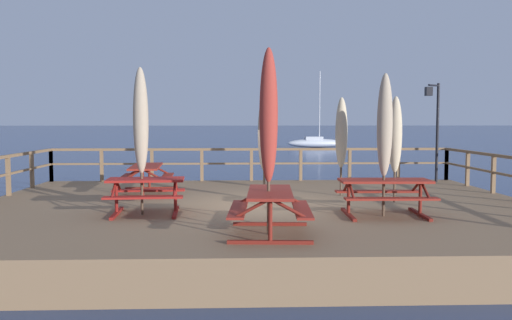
{
  "coord_description": "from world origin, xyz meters",
  "views": [
    {
      "loc": [
        -0.49,
        -12.65,
        2.73
      ],
      "look_at": [
        0.0,
        0.76,
        1.74
      ],
      "focal_mm": 37.31,
      "sensor_mm": 36.0,
      "label": 1
    }
  ],
  "objects_px": {
    "patio_umbrella_tall_mid_right": "(269,116)",
    "patio_umbrella_short_mid": "(385,126)",
    "picnic_table_front_left": "(146,173)",
    "patio_umbrella_tall_back_left": "(264,134)",
    "patio_umbrella_tall_mid_left": "(395,135)",
    "lamp_post_hooked": "(434,117)",
    "sailboat_distant": "(316,143)",
    "picnic_table_back_left": "(146,189)",
    "picnic_table_mid_right": "(270,203)",
    "patio_umbrella_tall_front": "(141,121)",
    "patio_umbrella_short_back": "(341,133)",
    "picnic_table_mid_left": "(385,189)"
  },
  "relations": [
    {
      "from": "picnic_table_mid_right",
      "to": "picnic_table_back_left",
      "type": "xyz_separation_m",
      "value": [
        -2.52,
        2.1,
        -0.01
      ]
    },
    {
      "from": "picnic_table_mid_left",
      "to": "patio_umbrella_short_back",
      "type": "relative_size",
      "value": 0.73
    },
    {
      "from": "patio_umbrella_tall_mid_left",
      "to": "sailboat_distant",
      "type": "distance_m",
      "value": 41.43
    },
    {
      "from": "picnic_table_mid_right",
      "to": "patio_umbrella_short_back",
      "type": "height_order",
      "value": "patio_umbrella_short_back"
    },
    {
      "from": "patio_umbrella_tall_mid_right",
      "to": "patio_umbrella_tall_back_left",
      "type": "bearing_deg",
      "value": 88.1
    },
    {
      "from": "picnic_table_mid_right",
      "to": "picnic_table_back_left",
      "type": "relative_size",
      "value": 1.17
    },
    {
      "from": "patio_umbrella_tall_front",
      "to": "patio_umbrella_tall_mid_right",
      "type": "bearing_deg",
      "value": -38.94
    },
    {
      "from": "picnic_table_mid_right",
      "to": "picnic_table_front_left",
      "type": "bearing_deg",
      "value": 119.59
    },
    {
      "from": "picnic_table_mid_left",
      "to": "patio_umbrella_tall_front",
      "type": "height_order",
      "value": "patio_umbrella_tall_front"
    },
    {
      "from": "picnic_table_front_left",
      "to": "patio_umbrella_tall_mid_left",
      "type": "relative_size",
      "value": 0.85
    },
    {
      "from": "patio_umbrella_short_back",
      "to": "sailboat_distant",
      "type": "bearing_deg",
      "value": 82.39
    },
    {
      "from": "picnic_table_back_left",
      "to": "patio_umbrella_short_mid",
      "type": "height_order",
      "value": "patio_umbrella_short_mid"
    },
    {
      "from": "patio_umbrella_tall_mid_right",
      "to": "patio_umbrella_short_back",
      "type": "bearing_deg",
      "value": 65.26
    },
    {
      "from": "picnic_table_front_left",
      "to": "patio_umbrella_tall_mid_right",
      "type": "bearing_deg",
      "value": -60.77
    },
    {
      "from": "picnic_table_back_left",
      "to": "patio_umbrella_tall_mid_right",
      "type": "distance_m",
      "value": 3.61
    },
    {
      "from": "patio_umbrella_short_mid",
      "to": "picnic_table_mid_right",
      "type": "bearing_deg",
      "value": -146.1
    },
    {
      "from": "picnic_table_back_left",
      "to": "sailboat_distant",
      "type": "xyz_separation_m",
      "value": [
        10.05,
        42.63,
        -0.77
      ]
    },
    {
      "from": "patio_umbrella_tall_mid_right",
      "to": "sailboat_distant",
      "type": "distance_m",
      "value": 45.45
    },
    {
      "from": "picnic_table_front_left",
      "to": "sailboat_distant",
      "type": "height_order",
      "value": "sailboat_distant"
    },
    {
      "from": "patio_umbrella_tall_mid_right",
      "to": "patio_umbrella_short_mid",
      "type": "relative_size",
      "value": 1.09
    },
    {
      "from": "patio_umbrella_tall_mid_left",
      "to": "lamp_post_hooked",
      "type": "height_order",
      "value": "lamp_post_hooked"
    },
    {
      "from": "picnic_table_back_left",
      "to": "patio_umbrella_short_mid",
      "type": "xyz_separation_m",
      "value": [
        5.0,
        -0.44,
        1.34
      ]
    },
    {
      "from": "patio_umbrella_tall_front",
      "to": "patio_umbrella_short_back",
      "type": "distance_m",
      "value": 5.55
    },
    {
      "from": "sailboat_distant",
      "to": "picnic_table_back_left",
      "type": "bearing_deg",
      "value": -103.27
    },
    {
      "from": "picnic_table_mid_right",
      "to": "picnic_table_back_left",
      "type": "distance_m",
      "value": 3.28
    },
    {
      "from": "picnic_table_mid_right",
      "to": "patio_umbrella_short_back",
      "type": "distance_m",
      "value": 5.41
    },
    {
      "from": "picnic_table_back_left",
      "to": "picnic_table_mid_right",
      "type": "bearing_deg",
      "value": -39.84
    },
    {
      "from": "patio_umbrella_short_mid",
      "to": "lamp_post_hooked",
      "type": "relative_size",
      "value": 0.93
    },
    {
      "from": "patio_umbrella_short_mid",
      "to": "patio_umbrella_tall_back_left",
      "type": "height_order",
      "value": "patio_umbrella_short_mid"
    },
    {
      "from": "sailboat_distant",
      "to": "picnic_table_mid_left",
      "type": "bearing_deg",
      "value": -96.66
    },
    {
      "from": "patio_umbrella_tall_mid_right",
      "to": "patio_umbrella_tall_front",
      "type": "distance_m",
      "value": 3.3
    },
    {
      "from": "patio_umbrella_short_mid",
      "to": "lamp_post_hooked",
      "type": "height_order",
      "value": "lamp_post_hooked"
    },
    {
      "from": "patio_umbrella_tall_mid_left",
      "to": "sailboat_distant",
      "type": "xyz_separation_m",
      "value": [
        4.26,
        41.17,
        -1.87
      ]
    },
    {
      "from": "picnic_table_back_left",
      "to": "patio_umbrella_tall_front",
      "type": "height_order",
      "value": "patio_umbrella_tall_front"
    },
    {
      "from": "patio_umbrella_tall_mid_right",
      "to": "patio_umbrella_tall_mid_left",
      "type": "bearing_deg",
      "value": 47.39
    },
    {
      "from": "patio_umbrella_tall_back_left",
      "to": "patio_umbrella_tall_mid_left",
      "type": "bearing_deg",
      "value": -7.62
    },
    {
      "from": "patio_umbrella_tall_front",
      "to": "patio_umbrella_short_back",
      "type": "relative_size",
      "value": 1.19
    },
    {
      "from": "picnic_table_mid_right",
      "to": "patio_umbrella_tall_back_left",
      "type": "bearing_deg",
      "value": 88.51
    },
    {
      "from": "picnic_table_mid_right",
      "to": "patio_umbrella_tall_mid_left",
      "type": "bearing_deg",
      "value": 47.43
    },
    {
      "from": "patio_umbrella_short_mid",
      "to": "patio_umbrella_tall_back_left",
      "type": "relative_size",
      "value": 1.14
    },
    {
      "from": "picnic_table_front_left",
      "to": "patio_umbrella_tall_back_left",
      "type": "bearing_deg",
      "value": -24.18
    },
    {
      "from": "picnic_table_mid_right",
      "to": "patio_umbrella_tall_front",
      "type": "distance_m",
      "value": 3.6
    },
    {
      "from": "patio_umbrella_tall_front",
      "to": "patio_umbrella_tall_back_left",
      "type": "bearing_deg",
      "value": 35.71
    },
    {
      "from": "picnic_table_front_left",
      "to": "patio_umbrella_tall_front",
      "type": "height_order",
      "value": "patio_umbrella_tall_front"
    },
    {
      "from": "patio_umbrella_tall_front",
      "to": "sailboat_distant",
      "type": "distance_m",
      "value": 43.92
    },
    {
      "from": "picnic_table_back_left",
      "to": "lamp_post_hooked",
      "type": "relative_size",
      "value": 0.53
    },
    {
      "from": "lamp_post_hooked",
      "to": "patio_umbrella_tall_front",
      "type": "bearing_deg",
      "value": -146.09
    },
    {
      "from": "picnic_table_mid_left",
      "to": "sailboat_distant",
      "type": "xyz_separation_m",
      "value": [
        5.02,
        43.01,
        -0.78
      ]
    },
    {
      "from": "patio_umbrella_tall_mid_left",
      "to": "lamp_post_hooked",
      "type": "distance_m",
      "value": 4.82
    },
    {
      "from": "picnic_table_mid_right",
      "to": "lamp_post_hooked",
      "type": "distance_m",
      "value": 9.72
    }
  ]
}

